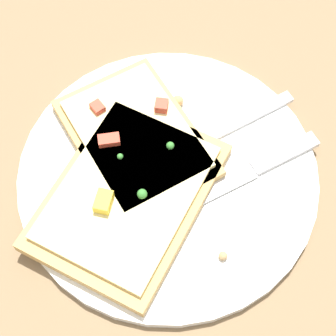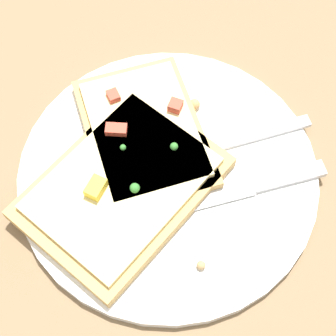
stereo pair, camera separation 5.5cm
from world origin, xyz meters
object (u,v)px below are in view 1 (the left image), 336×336
(fork, at_px, (192,146))
(pizza_slice_main, at_px, (128,195))
(plate, at_px, (168,175))
(knife, at_px, (246,172))
(pizza_slice_corner, at_px, (136,138))

(fork, xyz_separation_m, pizza_slice_main, (-0.07, 0.05, 0.01))
(plate, xyz_separation_m, fork, (0.03, -0.02, 0.01))
(plate, height_order, knife, knife)
(knife, relative_size, pizza_slice_corner, 0.87)
(knife, xyz_separation_m, pizza_slice_main, (-0.04, 0.11, 0.01))
(fork, distance_m, pizza_slice_corner, 0.06)
(knife, relative_size, pizza_slice_main, 0.77)
(plate, bearing_deg, pizza_slice_corner, 50.31)
(fork, height_order, pizza_slice_main, pizza_slice_main)
(fork, distance_m, knife, 0.06)
(knife, xyz_separation_m, pizza_slice_corner, (0.02, 0.11, 0.01))
(pizza_slice_corner, bearing_deg, knife, 41.78)
(plate, relative_size, pizza_slice_main, 1.35)
(pizza_slice_corner, bearing_deg, plate, 12.96)
(fork, relative_size, knife, 1.09)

